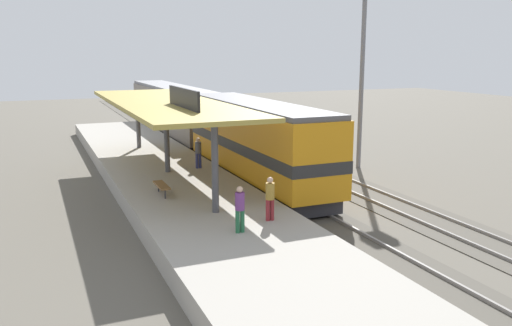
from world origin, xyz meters
The scene contains 12 objects.
ground_plane centered at (2.00, 0.00, 0.00)m, with size 120.00×120.00×0.00m, color #5B564C.
track_near centered at (0.00, 0.00, 0.03)m, with size 3.20×110.00×0.16m.
track_far centered at (4.60, 0.00, 0.03)m, with size 3.20×110.00×0.16m.
platform centered at (-4.60, 0.00, 0.45)m, with size 6.00×44.00×0.90m, color #9E998E.
station_canopy centered at (-4.60, -0.09, 4.53)m, with size 5.20×18.00×4.70m.
platform_bench centered at (-6.00, -4.59, 1.34)m, with size 0.44×1.70×0.50m.
locomotive centered at (0.00, -1.39, 2.41)m, with size 2.93×14.43×4.44m.
passenger_carriage_single centered at (0.00, 16.61, 2.31)m, with size 2.90×20.00×4.24m.
light_mast centered at (7.80, 0.32, 8.40)m, with size 1.10×1.10×11.70m.
person_waiting centered at (-3.04, -9.84, 1.85)m, with size 0.34×0.34×1.71m.
person_walking centered at (-4.60, -10.68, 1.85)m, with size 0.34×0.34×1.71m.
person_boarding centered at (-2.80, 0.21, 1.85)m, with size 0.34×0.34×1.71m.
Camera 1 is at (-11.15, -27.53, 7.24)m, focal length 37.25 mm.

